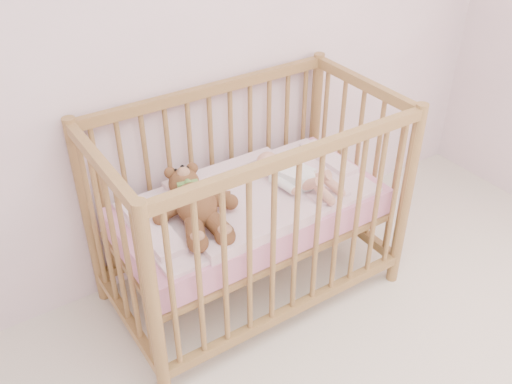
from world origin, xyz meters
TOP-DOWN VIEW (x-y plane):
  - wall_back at (0.00, 2.00)m, footprint 4.00×0.02m
  - crib at (0.16, 1.60)m, footprint 1.36×0.76m
  - mattress at (0.16, 1.60)m, footprint 1.22×0.62m
  - blanket at (0.16, 1.60)m, footprint 1.10×0.58m
  - baby at (0.39, 1.58)m, footprint 0.38×0.54m
  - teddy_bear at (-0.12, 1.58)m, footprint 0.50×0.63m

SIDE VIEW (x-z plane):
  - mattress at x=0.16m, z-range 0.42..0.55m
  - crib at x=0.16m, z-range 0.00..1.00m
  - blanket at x=0.16m, z-range 0.53..0.59m
  - baby at x=0.39m, z-range 0.58..0.69m
  - teddy_bear at x=-0.12m, z-range 0.57..0.72m
  - wall_back at x=0.00m, z-range 0.00..2.70m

